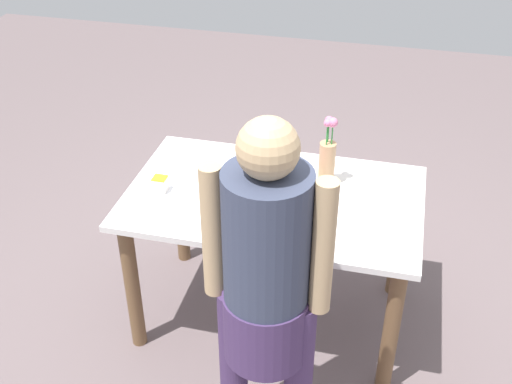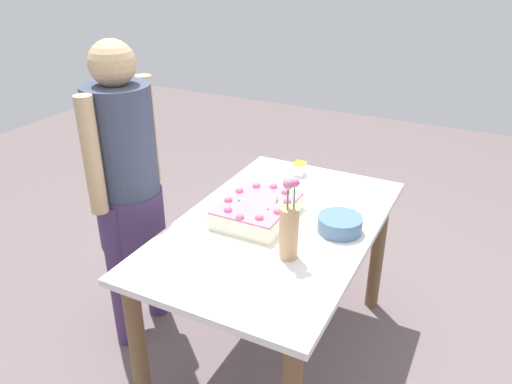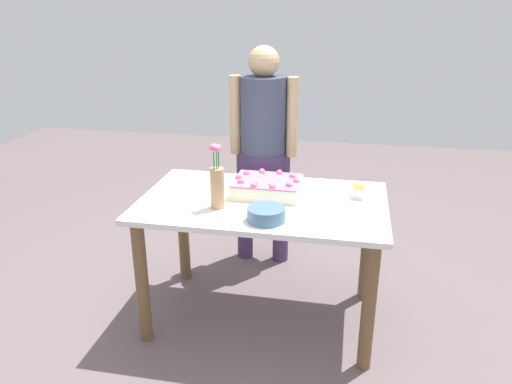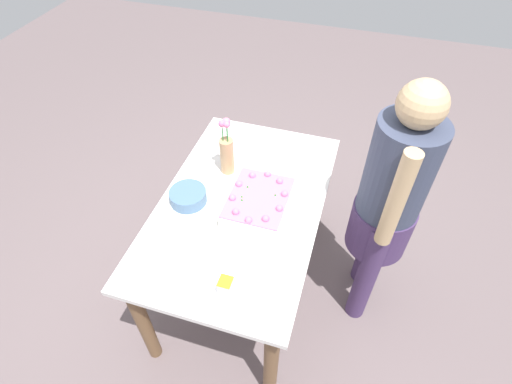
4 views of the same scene
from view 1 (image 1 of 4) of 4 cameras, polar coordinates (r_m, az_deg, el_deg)
ground_plane at (r=3.36m, az=1.40°, el=-10.82°), size 8.00×8.00×0.00m
dining_table at (r=2.96m, az=1.57°, el=-2.29°), size 1.32×0.82×0.74m
sheet_cake at (r=2.79m, az=1.08°, el=-0.55°), size 0.37×0.29×0.11m
serving_plate_with_slice at (r=2.92m, az=-8.48°, el=0.34°), size 0.19×0.19×0.08m
cake_knife at (r=3.17m, az=-3.51°, el=3.07°), size 0.22×0.08×0.00m
flower_vase at (r=2.91m, az=6.36°, el=2.96°), size 0.07×0.07×0.34m
fruit_bowl at (r=3.10m, az=1.48°, el=3.05°), size 0.19×0.19×0.07m
person_standing at (r=2.25m, az=0.93°, el=-8.07°), size 0.45×0.31×1.49m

